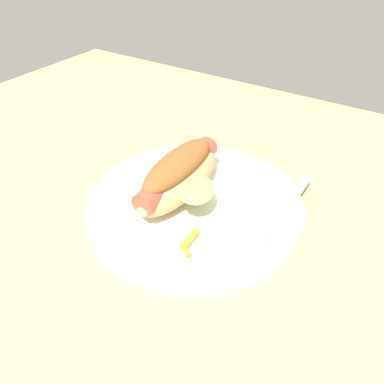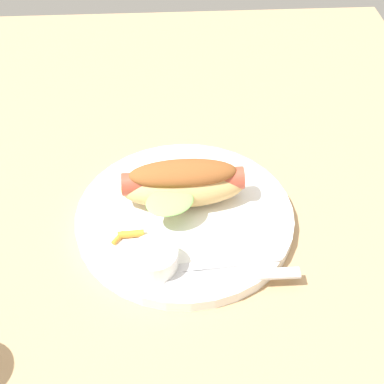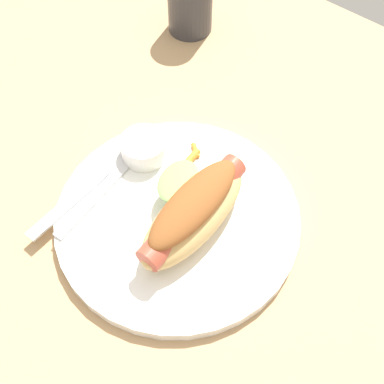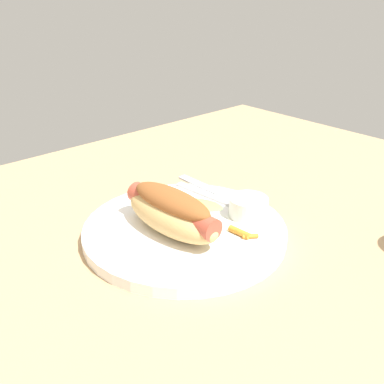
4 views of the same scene
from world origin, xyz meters
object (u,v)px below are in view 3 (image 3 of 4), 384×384
Objects in this scene: sauce_ramekin at (144,148)px; carrot_garnish at (191,157)px; plate at (177,218)px; fork at (100,192)px; hot_dog at (193,210)px; knife at (81,192)px.

carrot_garnish is at bearing 33.64° from sauce_ramekin.
fork is (-8.76, -3.48, 1.00)cm from plate.
sauce_ramekin is at bearing -146.36° from carrot_garnish.
hot_dog reaches higher than plate.
fork is 2.20cm from knife.
knife is 3.91× the size of carrot_garnish.
hot_dog is (2.31, 0.10, 3.89)cm from plate.
hot_dog is 11.99cm from fork.
sauce_ramekin is 5.88cm from carrot_garnish.
carrot_garnish is (5.02, 10.58, 0.21)cm from fork.
carrot_garnish reaches higher than fork.
knife is at bearing -154.90° from plate.
knife reaches higher than plate.
knife is (-12.75, -4.99, -2.91)cm from hot_dog.
fork is at bearing 106.21° from hot_dog.
carrot_garnish is (4.83, 3.21, -0.98)cm from sauce_ramekin.
sauce_ramekin is at bearing -6.42° from fork.
carrot_garnish is (-6.05, 7.01, -2.69)cm from hot_dog.
plate is 1.81× the size of fork.
sauce_ramekin reaches higher than fork.
sauce_ramekin is 1.38× the size of carrot_garnish.
fork is 11.71cm from carrot_garnish.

